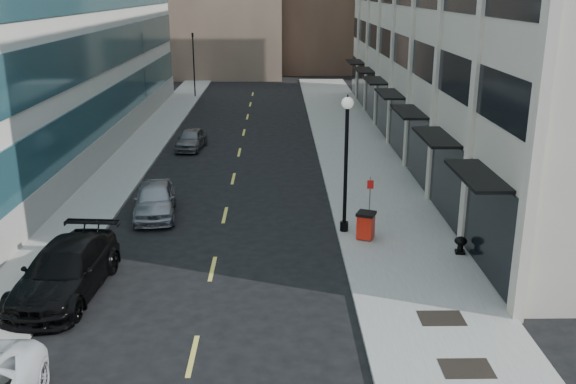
{
  "coord_description": "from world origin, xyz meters",
  "views": [
    {
      "loc": [
        2.47,
        -14.13,
        10.04
      ],
      "look_at": [
        2.84,
        8.08,
        2.99
      ],
      "focal_mm": 40.0,
      "sensor_mm": 36.0,
      "label": 1
    }
  ],
  "objects_px": {
    "trash_bin": "(366,224)",
    "car_grey_sedan": "(191,139)",
    "lamppost": "(346,152)",
    "urn_planter": "(461,243)",
    "traffic_signal": "(193,37)",
    "sign_post": "(370,195)",
    "car_black_pickup": "(65,271)",
    "car_silver_sedan": "(155,199)"
  },
  "relations": [
    {
      "from": "lamppost",
      "to": "sign_post",
      "type": "height_order",
      "value": "lamppost"
    },
    {
      "from": "traffic_signal",
      "to": "trash_bin",
      "type": "distance_m",
      "value": 39.48
    },
    {
      "from": "traffic_signal",
      "to": "car_grey_sedan",
      "type": "height_order",
      "value": "traffic_signal"
    },
    {
      "from": "traffic_signal",
      "to": "trash_bin",
      "type": "xyz_separation_m",
      "value": [
        11.59,
        -37.42,
        -4.95
      ]
    },
    {
      "from": "traffic_signal",
      "to": "trash_bin",
      "type": "bearing_deg",
      "value": -72.79
    },
    {
      "from": "car_black_pickup",
      "to": "trash_bin",
      "type": "height_order",
      "value": "car_black_pickup"
    },
    {
      "from": "car_silver_sedan",
      "to": "sign_post",
      "type": "relative_size",
      "value": 1.99
    },
    {
      "from": "traffic_signal",
      "to": "car_black_pickup",
      "type": "distance_m",
      "value": 42.28
    },
    {
      "from": "urn_planter",
      "to": "traffic_signal",
      "type": "bearing_deg",
      "value": 111.15
    },
    {
      "from": "trash_bin",
      "to": "sign_post",
      "type": "distance_m",
      "value": 1.54
    },
    {
      "from": "car_black_pickup",
      "to": "sign_post",
      "type": "xyz_separation_m",
      "value": [
        11.2,
        5.81,
        0.78
      ]
    },
    {
      "from": "traffic_signal",
      "to": "sign_post",
      "type": "bearing_deg",
      "value": -71.8
    },
    {
      "from": "trash_bin",
      "to": "car_silver_sedan",
      "type": "bearing_deg",
      "value": -177.4
    },
    {
      "from": "car_black_pickup",
      "to": "car_silver_sedan",
      "type": "bearing_deg",
      "value": 83.13
    },
    {
      "from": "car_black_pickup",
      "to": "car_grey_sedan",
      "type": "bearing_deg",
      "value": 90.08
    },
    {
      "from": "car_silver_sedan",
      "to": "trash_bin",
      "type": "height_order",
      "value": "car_silver_sedan"
    },
    {
      "from": "car_black_pickup",
      "to": "car_silver_sedan",
      "type": "relative_size",
      "value": 1.3
    },
    {
      "from": "car_silver_sedan",
      "to": "urn_planter",
      "type": "xyz_separation_m",
      "value": [
        12.8,
        -5.02,
        -0.22
      ]
    },
    {
      "from": "car_silver_sedan",
      "to": "trash_bin",
      "type": "relative_size",
      "value": 3.99
    },
    {
      "from": "traffic_signal",
      "to": "lamppost",
      "type": "distance_m",
      "value": 38.12
    },
    {
      "from": "traffic_signal",
      "to": "lamppost",
      "type": "xyz_separation_m",
      "value": [
        10.8,
        -36.5,
        -2.11
      ]
    },
    {
      "from": "car_black_pickup",
      "to": "trash_bin",
      "type": "xyz_separation_m",
      "value": [
        10.89,
        4.58,
        -0.1
      ]
    },
    {
      "from": "urn_planter",
      "to": "car_black_pickup",
      "type": "bearing_deg",
      "value": -168.31
    },
    {
      "from": "car_black_pickup",
      "to": "lamppost",
      "type": "xyz_separation_m",
      "value": [
        10.1,
        5.5,
        2.74
      ]
    },
    {
      "from": "car_black_pickup",
      "to": "car_grey_sedan",
      "type": "xyz_separation_m",
      "value": [
        1.6,
        21.0,
        -0.2
      ]
    },
    {
      "from": "lamppost",
      "to": "urn_planter",
      "type": "distance_m",
      "value": 5.84
    },
    {
      "from": "traffic_signal",
      "to": "trash_bin",
      "type": "relative_size",
      "value": 6.04
    },
    {
      "from": "traffic_signal",
      "to": "car_silver_sedan",
      "type": "relative_size",
      "value": 1.52
    },
    {
      "from": "car_silver_sedan",
      "to": "trash_bin",
      "type": "bearing_deg",
      "value": -27.47
    },
    {
      "from": "car_black_pickup",
      "to": "trash_bin",
      "type": "distance_m",
      "value": 11.82
    },
    {
      "from": "sign_post",
      "to": "urn_planter",
      "type": "height_order",
      "value": "sign_post"
    },
    {
      "from": "car_grey_sedan",
      "to": "urn_planter",
      "type": "xyz_separation_m",
      "value": [
        12.8,
        -18.02,
        -0.1
      ]
    },
    {
      "from": "car_silver_sedan",
      "to": "lamppost",
      "type": "distance_m",
      "value": 9.3
    },
    {
      "from": "car_black_pickup",
      "to": "lamppost",
      "type": "height_order",
      "value": "lamppost"
    },
    {
      "from": "trash_bin",
      "to": "urn_planter",
      "type": "bearing_deg",
      "value": -1.8
    },
    {
      "from": "trash_bin",
      "to": "car_grey_sedan",
      "type": "bearing_deg",
      "value": 142.29
    },
    {
      "from": "car_silver_sedan",
      "to": "sign_post",
      "type": "xyz_separation_m",
      "value": [
        9.6,
        -2.19,
        0.86
      ]
    },
    {
      "from": "lamppost",
      "to": "trash_bin",
      "type": "bearing_deg",
      "value": -49.32
    },
    {
      "from": "traffic_signal",
      "to": "sign_post",
      "type": "relative_size",
      "value": 3.02
    },
    {
      "from": "car_silver_sedan",
      "to": "traffic_signal",
      "type": "bearing_deg",
      "value": 86.59
    },
    {
      "from": "car_grey_sedan",
      "to": "car_black_pickup",
      "type": "bearing_deg",
      "value": -88.84
    },
    {
      "from": "sign_post",
      "to": "car_black_pickup",
      "type": "bearing_deg",
      "value": -152.65
    }
  ]
}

